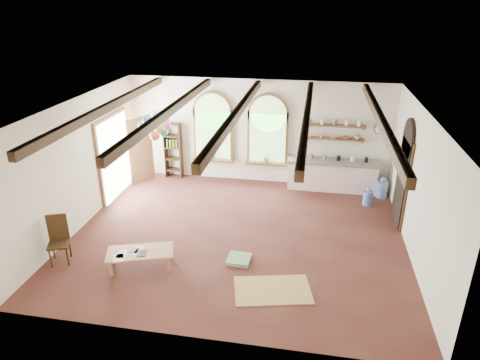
% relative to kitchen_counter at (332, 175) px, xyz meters
% --- Properties ---
extents(floor, '(8.00, 8.00, 0.00)m').
position_rel_kitchen_counter_xyz_m(floor, '(-2.30, -3.20, -0.48)').
color(floor, '#4F2920').
rests_on(floor, ground).
extents(ceiling_beams, '(6.20, 6.80, 0.18)m').
position_rel_kitchen_counter_xyz_m(ceiling_beams, '(-2.30, -3.20, 2.62)').
color(ceiling_beams, '#372711').
rests_on(ceiling_beams, ceiling).
extents(window_left, '(1.30, 0.28, 2.20)m').
position_rel_kitchen_counter_xyz_m(window_left, '(-3.70, 0.23, 1.16)').
color(window_left, brown).
rests_on(window_left, floor).
extents(window_right, '(1.30, 0.28, 2.20)m').
position_rel_kitchen_counter_xyz_m(window_right, '(-2.00, 0.23, 1.16)').
color(window_right, brown).
rests_on(window_right, floor).
extents(left_doorway, '(0.10, 1.90, 2.50)m').
position_rel_kitchen_counter_xyz_m(left_doorway, '(-6.25, -1.40, 0.67)').
color(left_doorway, brown).
rests_on(left_doorway, floor).
extents(right_doorway, '(0.10, 1.30, 2.40)m').
position_rel_kitchen_counter_xyz_m(right_doorway, '(1.65, -1.70, 0.62)').
color(right_doorway, black).
rests_on(right_doorway, floor).
extents(kitchen_counter, '(2.68, 0.62, 0.94)m').
position_rel_kitchen_counter_xyz_m(kitchen_counter, '(0.00, 0.00, 0.00)').
color(kitchen_counter, silver).
rests_on(kitchen_counter, floor).
extents(wall_shelf_lower, '(1.70, 0.24, 0.04)m').
position_rel_kitchen_counter_xyz_m(wall_shelf_lower, '(0.00, 0.18, 1.07)').
color(wall_shelf_lower, brown).
rests_on(wall_shelf_lower, wall_back).
extents(wall_shelf_upper, '(1.70, 0.24, 0.04)m').
position_rel_kitchen_counter_xyz_m(wall_shelf_upper, '(0.00, 0.18, 1.47)').
color(wall_shelf_upper, brown).
rests_on(wall_shelf_upper, wall_back).
extents(wall_clock, '(0.32, 0.04, 0.32)m').
position_rel_kitchen_counter_xyz_m(wall_clock, '(1.25, 0.25, 1.42)').
color(wall_clock, black).
rests_on(wall_clock, wall_back).
extents(bookshelf, '(0.53, 0.32, 1.80)m').
position_rel_kitchen_counter_xyz_m(bookshelf, '(-5.00, 0.12, 0.42)').
color(bookshelf, '#372711').
rests_on(bookshelf, floor).
extents(coffee_table, '(1.53, 1.05, 0.40)m').
position_rel_kitchen_counter_xyz_m(coffee_table, '(-4.13, -4.88, -0.12)').
color(coffee_table, '#AC784E').
rests_on(coffee_table, floor).
extents(side_chair, '(0.56, 0.56, 1.09)m').
position_rel_kitchen_counter_xyz_m(side_chair, '(-5.96, -4.98, -0.16)').
color(side_chair, '#372711').
rests_on(side_chair, floor).
extents(floor_mat, '(1.69, 1.25, 0.02)m').
position_rel_kitchen_counter_xyz_m(floor_mat, '(-1.23, -5.18, -0.47)').
color(floor_mat, tan).
rests_on(floor_mat, floor).
extents(floor_cushion, '(0.53, 0.53, 0.09)m').
position_rel_kitchen_counter_xyz_m(floor_cushion, '(-2.08, -4.28, -0.43)').
color(floor_cushion, '#709667').
rests_on(floor_cushion, floor).
extents(water_jug_a, '(0.32, 0.32, 0.62)m').
position_rel_kitchen_counter_xyz_m(water_jug_a, '(1.45, -0.29, -0.21)').
color(water_jug_a, '#5074AD').
rests_on(water_jug_a, floor).
extents(water_jug_b, '(0.28, 0.28, 0.53)m').
position_rel_kitchen_counter_xyz_m(water_jug_b, '(1.00, -0.90, -0.25)').
color(water_jug_b, '#5074AD').
rests_on(water_jug_b, floor).
extents(balloon_cluster, '(0.87, 0.96, 1.16)m').
position_rel_kitchen_counter_xyz_m(balloon_cluster, '(-4.71, -1.95, 1.85)').
color(balloon_cluster, white).
rests_on(balloon_cluster, floor).
extents(table_book, '(0.17, 0.23, 0.02)m').
position_rel_kitchen_counter_xyz_m(table_book, '(-4.37, -4.87, -0.07)').
color(table_book, olive).
rests_on(table_book, coffee_table).
extents(tablet, '(0.21, 0.27, 0.01)m').
position_rel_kitchen_counter_xyz_m(tablet, '(-4.05, -4.95, -0.07)').
color(tablet, black).
rests_on(tablet, coffee_table).
extents(potted_plant_left, '(0.27, 0.23, 0.30)m').
position_rel_kitchen_counter_xyz_m(potted_plant_left, '(-3.70, 0.12, 0.37)').
color(potted_plant_left, '#598C4C').
rests_on(potted_plant_left, window_left).
extents(potted_plant_right, '(0.27, 0.23, 0.30)m').
position_rel_kitchen_counter_xyz_m(potted_plant_right, '(-2.00, 0.12, 0.37)').
color(potted_plant_right, '#598C4C').
rests_on(potted_plant_right, window_right).
extents(shelf_cup_a, '(0.12, 0.10, 0.10)m').
position_rel_kitchen_counter_xyz_m(shelf_cup_a, '(-0.75, 0.18, 1.14)').
color(shelf_cup_a, white).
rests_on(shelf_cup_a, wall_shelf_lower).
extents(shelf_cup_b, '(0.10, 0.10, 0.09)m').
position_rel_kitchen_counter_xyz_m(shelf_cup_b, '(-0.40, 0.18, 1.14)').
color(shelf_cup_b, beige).
rests_on(shelf_cup_b, wall_shelf_lower).
extents(shelf_bowl_a, '(0.22, 0.22, 0.05)m').
position_rel_kitchen_counter_xyz_m(shelf_bowl_a, '(-0.05, 0.18, 1.12)').
color(shelf_bowl_a, beige).
rests_on(shelf_bowl_a, wall_shelf_lower).
extents(shelf_bowl_b, '(0.20, 0.20, 0.06)m').
position_rel_kitchen_counter_xyz_m(shelf_bowl_b, '(0.30, 0.18, 1.12)').
color(shelf_bowl_b, '#8C664C').
rests_on(shelf_bowl_b, wall_shelf_lower).
extents(shelf_vase, '(0.18, 0.18, 0.19)m').
position_rel_kitchen_counter_xyz_m(shelf_vase, '(0.65, 0.18, 1.19)').
color(shelf_vase, slate).
rests_on(shelf_vase, wall_shelf_lower).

